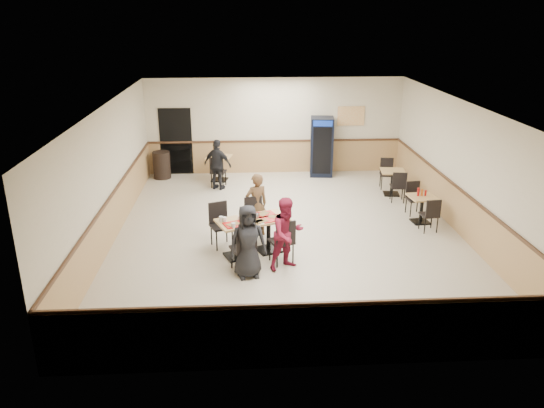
{
  "coord_description": "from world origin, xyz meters",
  "views": [
    {
      "loc": [
        -1.05,
        -11.42,
        4.9
      ],
      "look_at": [
        -0.41,
        -0.5,
        0.91
      ],
      "focal_mm": 35.0,
      "sensor_mm": 36.0,
      "label": 1
    }
  ],
  "objects": [
    {
      "name": "back_table_chair_lone",
      "position": [
        -1.75,
        3.6,
        0.48
      ],
      "size": [
        0.53,
        0.53,
        0.96
      ],
      "primitive_type": null,
      "rotation": [
        0.0,
        0.0,
        2.93
      ],
      "color": "black",
      "rests_on": "ground"
    },
    {
      "name": "ground",
      "position": [
        0.0,
        0.0,
        0.0
      ],
      "size": [
        10.0,
        10.0,
        0.0
      ],
      "primitive_type": "plane",
      "color": "beige",
      "rests_on": "ground"
    },
    {
      "name": "main_table",
      "position": [
        -0.85,
        -1.1,
        0.53
      ],
      "size": [
        1.64,
        1.23,
        0.79
      ],
      "rotation": [
        0.0,
        0.0,
        0.37
      ],
      "color": "black",
      "rests_on": "ground"
    },
    {
      "name": "room_shell",
      "position": [
        1.78,
        2.55,
        0.58
      ],
      "size": [
        10.0,
        10.0,
        10.0
      ],
      "color": "silver",
      "rests_on": "ground"
    },
    {
      "name": "condiment_caddy",
      "position": [
        3.28,
        0.5,
        0.77
      ],
      "size": [
        0.23,
        0.06,
        0.2
      ],
      "color": "#A70F0B",
      "rests_on": "side_table_near"
    },
    {
      "name": "side_table_far_chair_north",
      "position": [
        3.16,
        3.13,
        0.45
      ],
      "size": [
        0.47,
        0.47,
        0.9
      ],
      "primitive_type": null,
      "rotation": [
        0.0,
        0.0,
        -0.13
      ],
      "color": "black",
      "rests_on": "ground"
    },
    {
      "name": "back_table",
      "position": [
        -1.75,
        4.2,
        0.5
      ],
      "size": [
        0.84,
        0.84,
        0.75
      ],
      "rotation": [
        0.0,
        0.0,
        -0.22
      ],
      "color": "black",
      "rests_on": "ground"
    },
    {
      "name": "side_table_near",
      "position": [
        3.31,
        0.45,
        0.45
      ],
      "size": [
        0.69,
        0.69,
        0.68
      ],
      "rotation": [
        0.0,
        0.0,
        0.1
      ],
      "color": "black",
      "rests_on": "ground"
    },
    {
      "name": "main_chairs",
      "position": [
        -0.9,
        -1.11,
        0.5
      ],
      "size": [
        1.85,
        2.09,
        1.0
      ],
      "rotation": [
        0.0,
        0.0,
        0.37
      ],
      "color": "black",
      "rests_on": "ground"
    },
    {
      "name": "side_table_far",
      "position": [
        3.16,
        2.57,
        0.47
      ],
      "size": [
        0.74,
        0.74,
        0.71
      ],
      "rotation": [
        0.0,
        0.0,
        -0.13
      ],
      "color": "black",
      "rests_on": "ground"
    },
    {
      "name": "lone_diner",
      "position": [
        -1.75,
        3.35,
        0.74
      ],
      "size": [
        0.93,
        0.71,
        1.47
      ],
      "primitive_type": "imported",
      "rotation": [
        0.0,
        0.0,
        2.67
      ],
      "color": "black",
      "rests_on": "ground"
    },
    {
      "name": "side_table_near_chair_south",
      "position": [
        3.31,
        -0.09,
        0.43
      ],
      "size": [
        0.44,
        0.44,
        0.86
      ],
      "primitive_type": null,
      "rotation": [
        0.0,
        0.0,
        3.24
      ],
      "color": "black",
      "rests_on": "ground"
    },
    {
      "name": "side_table_far_chair_south",
      "position": [
        3.16,
        2.0,
        0.45
      ],
      "size": [
        0.47,
        0.47,
        0.9
      ],
      "primitive_type": null,
      "rotation": [
        0.0,
        0.0,
        3.01
      ],
      "color": "black",
      "rests_on": "ground"
    },
    {
      "name": "diner_woman_left",
      "position": [
        -0.97,
        -2.1,
        0.74
      ],
      "size": [
        0.8,
        0.6,
        1.47
      ],
      "primitive_type": "imported",
      "rotation": [
        0.0,
        0.0,
        0.19
      ],
      "color": "black",
      "rests_on": "ground"
    },
    {
      "name": "diner_man_opposite",
      "position": [
        -0.74,
        -0.09,
        0.74
      ],
      "size": [
        0.64,
        0.53,
        1.48
      ],
      "primitive_type": "imported",
      "rotation": [
        0.0,
        0.0,
        3.53
      ],
      "color": "brown",
      "rests_on": "ground"
    },
    {
      "name": "trash_bin",
      "position": [
        -3.53,
        4.55,
        0.42
      ],
      "size": [
        0.53,
        0.53,
        0.84
      ],
      "primitive_type": "cylinder",
      "color": "black",
      "rests_on": "ground"
    },
    {
      "name": "diner_woman_right",
      "position": [
        -0.18,
        -1.8,
        0.75
      ],
      "size": [
        0.91,
        0.84,
        1.5
      ],
      "primitive_type": "imported",
      "rotation": [
        0.0,
        0.0,
        0.49
      ],
      "color": "maroon",
      "rests_on": "ground"
    },
    {
      "name": "tabletop_clutter",
      "position": [
        -0.84,
        -1.16,
        0.82
      ],
      "size": [
        1.38,
        1.0,
        0.12
      ],
      "rotation": [
        0.0,
        0.0,
        0.37
      ],
      "color": "#B80E0C",
      "rests_on": "main_table"
    },
    {
      "name": "pepsi_cooler",
      "position": [
        1.45,
        4.59,
        0.92
      ],
      "size": [
        0.76,
        0.77,
        1.83
      ],
      "rotation": [
        0.0,
        0.0,
        -0.11
      ],
      "color": "black",
      "rests_on": "ground"
    },
    {
      "name": "side_table_near_chair_north",
      "position": [
        3.31,
        1.0,
        0.43
      ],
      "size": [
        0.44,
        0.44,
        0.86
      ],
      "primitive_type": null,
      "rotation": [
        0.0,
        0.0,
        0.1
      ],
      "color": "black",
      "rests_on": "ground"
    }
  ]
}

